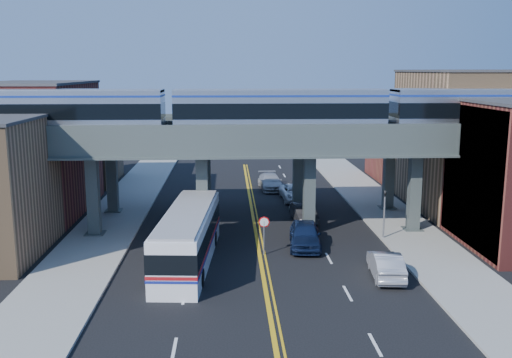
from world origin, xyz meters
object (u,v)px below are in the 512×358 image
car_parked_curb (386,265)px  transit_bus (188,237)px  transit_train (280,110)px  stop_sign (264,229)px  traffic_signal (384,209)px  car_lane_a (305,235)px  car_lane_c (295,193)px  car_lane_d (271,182)px  car_lane_b (304,213)px

car_parked_curb → transit_bus: bearing=-9.4°
transit_train → stop_sign: (-1.43, -5.00, -7.51)m
traffic_signal → transit_bus: size_ratio=0.32×
car_lane_a → transit_bus: bearing=-154.0°
stop_sign → car_parked_curb: bearing=-33.2°
car_lane_a → transit_train: bearing=118.9°
car_parked_curb → car_lane_c: bearing=-76.3°
transit_bus → car_lane_d: size_ratio=2.39×
stop_sign → car_lane_c: bearing=76.1°
transit_bus → car_lane_a: size_ratio=2.44×
transit_train → car_lane_a: (1.52, -3.51, -8.37)m
car_lane_c → stop_sign: bearing=-107.1°
traffic_signal → car_lane_c: size_ratio=0.78×
transit_bus → car_parked_curb: size_ratio=2.75×
transit_bus → car_lane_b: transit_bus is taller
car_lane_c → traffic_signal: bearing=-72.3°
transit_train → stop_sign: 9.14m
car_lane_b → car_lane_d: car_lane_d is taller
traffic_signal → car_lane_c: traffic_signal is taller
transit_bus → transit_train: bearing=-40.3°
transit_train → car_lane_b: size_ratio=10.17×
traffic_signal → car_lane_d: traffic_signal is taller
transit_bus → car_lane_b: (8.67, 9.43, -0.92)m
transit_bus → car_lane_c: 19.55m
car_lane_a → car_lane_d: size_ratio=0.98×
car_lane_d → transit_bus: bearing=-111.6°
car_lane_c → car_lane_d: (-1.95, 5.28, 0.05)m
transit_train → transit_bus: bearing=-134.6°
traffic_signal → car_lane_a: (-5.96, -1.51, -1.40)m
transit_bus → car_lane_b: bearing=-38.3°
car_lane_a → traffic_signal: bearing=19.8°
car_lane_a → car_lane_c: size_ratio=1.01×
transit_train → stop_sign: size_ratio=18.00×
stop_sign → transit_bus: transit_bus is taller
car_lane_d → car_parked_curb: size_ratio=1.15×
traffic_signal → car_lane_c: (-4.95, 12.95, -1.57)m
transit_bus → car_parked_curb: (11.90, -3.13, -0.91)m
stop_sign → car_lane_b: bearing=64.9°
car_lane_a → car_parked_curb: (4.04, -6.06, -0.13)m
transit_train → car_parked_curb: size_ratio=10.05×
traffic_signal → car_lane_b: bearing=135.9°
stop_sign → car_lane_c: stop_sign is taller
traffic_signal → car_lane_a: traffic_signal is taller
car_lane_d → car_parked_curb: car_lane_d is taller
car_lane_b → car_lane_c: car_lane_b is taller
car_lane_a → car_lane_b: car_lane_a is taller
transit_train → car_lane_a: size_ratio=8.94×
transit_train → traffic_signal: transit_train is taller
car_lane_c → car_lane_d: car_lane_d is taller
transit_train → car_parked_curb: (5.55, -9.57, -8.50)m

